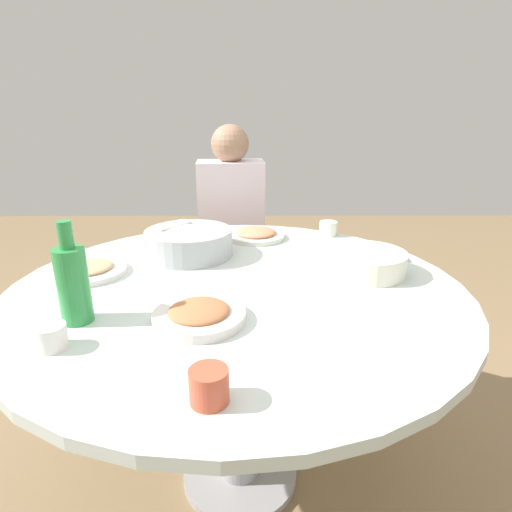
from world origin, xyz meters
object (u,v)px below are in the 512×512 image
Objects in this scene: stool_for_diner_left at (233,305)px; round_dining_table at (238,322)px; tea_cup_side at (209,386)px; tea_cup_far at (51,337)px; dish_shrimp at (256,234)px; dish_noodles at (88,270)px; green_bottle at (73,282)px; diner_left at (231,212)px; rice_bowl at (189,242)px; tea_cup_near at (328,229)px; dish_tofu_braise at (199,314)px; soup_bowl at (366,263)px.

round_dining_table is at bearing 93.98° from stool_for_diner_left.
tea_cup_far is at bearing -26.39° from tea_cup_side.
dish_shrimp is 3.39× the size of tea_cup_far.
dish_noodles is 0.93× the size of green_bottle.
diner_left is (-0.34, -1.34, -0.03)m from tea_cup_far.
dish_shrimp is (-0.25, -0.21, -0.03)m from rice_bowl.
green_bottle is at bearing 57.61° from dish_shrimp.
stool_for_diner_left is at bearing -75.25° from dish_shrimp.
round_dining_table is at bearing 54.95° from tea_cup_near.
tea_cup_near is at bearing -120.80° from dish_tofu_braise.
stool_for_diner_left is (0.44, -0.44, -0.58)m from tea_cup_near.
round_dining_table is at bearing -93.17° from tea_cup_side.
green_bottle is at bearing 74.66° from diner_left.
tea_cup_far is (0.47, 0.85, 0.01)m from dish_shrimp.
tea_cup_far is at bearing 49.08° from tea_cup_near.
tea_cup_far is (0.41, 0.37, 0.16)m from round_dining_table.
dish_tofu_braise is 0.90× the size of green_bottle.
soup_bowl is 0.44m from tea_cup_near.
dish_noodles is 0.97m from tea_cup_near.
green_bottle is 0.15m from tea_cup_far.
dish_tofu_braise is 0.34m from tea_cup_far.
rice_bowl is 0.71m from diner_left.
diner_left is (-0.33, -1.21, -0.11)m from green_bottle.
rice_bowl is 1.34× the size of dish_tofu_braise.
rice_bowl is 4.26× the size of tea_cup_side.
dish_noodles is 3.34× the size of tea_cup_near.
dish_noodles is 0.98m from diner_left.
tea_cup_near is at bearing -110.30° from tea_cup_side.
round_dining_table is 5.37× the size of soup_bowl.
rice_bowl is at bearing 24.51° from tea_cup_near.
round_dining_table is 0.57m from tea_cup_far.
dish_noodles is 0.35m from green_bottle.
dish_shrimp is 0.76m from stool_for_diner_left.
diner_left reaches higher than tea_cup_near.
soup_bowl is 1.09× the size of dish_shrimp.
rice_bowl is 0.93m from stool_for_diner_left.
stool_for_diner_left is at bearing -90.98° from dish_tofu_braise.
tea_cup_side is at bearing 91.38° from stool_for_diner_left.
tea_cup_side is (-0.46, 0.64, 0.02)m from dish_noodles.
tea_cup_far reaches higher than dish_tofu_braise.
tea_cup_side is at bearing 153.61° from tea_cup_far.
green_bottle is 0.49m from tea_cup_side.
dish_shrimp is at bearing 104.75° from stool_for_diner_left.
stool_for_diner_left is (0.07, -0.97, -0.41)m from round_dining_table.
tea_cup_far is (0.01, 0.13, -0.08)m from green_bottle.
soup_bowl is at bearing -146.94° from dish_tofu_braise.
tea_cup_near is (-0.77, -0.76, -0.08)m from green_bottle.
dish_shrimp reaches higher than round_dining_table.
green_bottle reaches higher than stool_for_diner_left.
diner_left reaches higher than rice_bowl.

